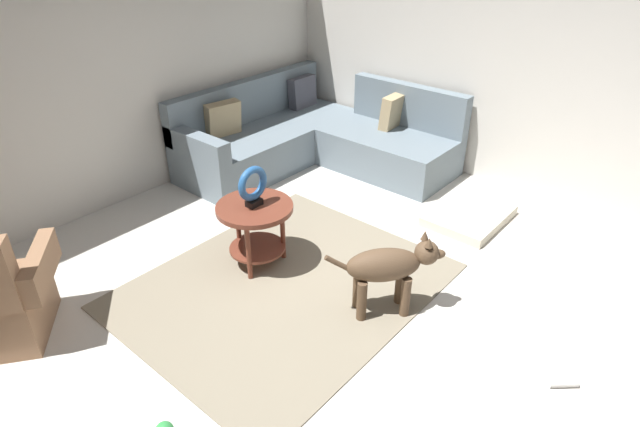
% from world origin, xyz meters
% --- Properties ---
extents(ground_plane, '(6.00, 6.00, 0.10)m').
position_xyz_m(ground_plane, '(0.00, 0.00, -0.05)').
color(ground_plane, silver).
extents(wall_back, '(6.00, 0.12, 2.70)m').
position_xyz_m(wall_back, '(0.00, 2.94, 1.35)').
color(wall_back, silver).
rests_on(wall_back, ground_plane).
extents(wall_right, '(0.12, 6.00, 2.70)m').
position_xyz_m(wall_right, '(2.94, 0.00, 1.35)').
color(wall_right, silver).
rests_on(wall_right, ground_plane).
extents(area_rug, '(2.30, 1.90, 0.01)m').
position_xyz_m(area_rug, '(0.15, 0.70, 0.01)').
color(area_rug, gray).
rests_on(area_rug, ground_plane).
extents(sectional_couch, '(2.20, 2.25, 0.88)m').
position_xyz_m(sectional_couch, '(1.99, 2.01, 0.29)').
color(sectional_couch, slate).
rests_on(sectional_couch, ground_plane).
extents(side_table, '(0.60, 0.60, 0.54)m').
position_xyz_m(side_table, '(0.23, 1.08, 0.42)').
color(side_table, brown).
rests_on(side_table, ground_plane).
extents(torus_sculpture, '(0.28, 0.08, 0.33)m').
position_xyz_m(torus_sculpture, '(0.23, 1.08, 0.71)').
color(torus_sculpture, black).
rests_on(torus_sculpture, side_table).
extents(dog_bed_mat, '(0.80, 0.60, 0.09)m').
position_xyz_m(dog_bed_mat, '(1.98, 0.08, 0.04)').
color(dog_bed_mat, beige).
rests_on(dog_bed_mat, ground_plane).
extents(dog, '(0.67, 0.60, 0.63)m').
position_xyz_m(dog, '(0.42, -0.05, 0.38)').
color(dog, brown).
rests_on(dog, ground_plane).
extents(dog_toy_rope, '(0.15, 0.16, 0.05)m').
position_xyz_m(dog_toy_rope, '(0.54, -1.26, 0.03)').
color(dog_toy_rope, silver).
rests_on(dog_toy_rope, ground_plane).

